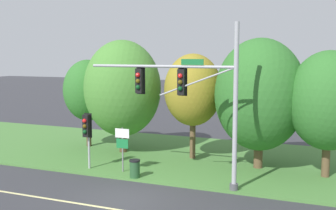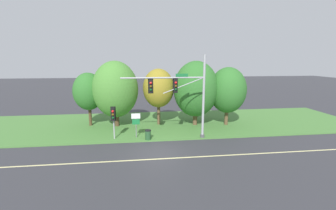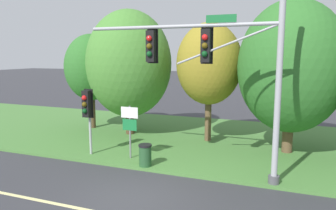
{
  "view_description": "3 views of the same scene",
  "coord_description": "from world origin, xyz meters",
  "px_view_note": "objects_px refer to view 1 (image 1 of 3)",
  "views": [
    {
      "loc": [
        8.77,
        -15.87,
        6.4
      ],
      "look_at": [
        0.59,
        4.14,
        3.76
      ],
      "focal_mm": 45.0,
      "sensor_mm": 36.0,
      "label": 1
    },
    {
      "loc": [
        -1.34,
        -16.97,
        7.35
      ],
      "look_at": [
        1.24,
        3.65,
        3.16
      ],
      "focal_mm": 24.0,
      "sensor_mm": 36.0,
      "label": 2
    },
    {
      "loc": [
        4.96,
        -9.11,
        4.75
      ],
      "look_at": [
        -0.02,
        3.68,
        2.62
      ],
      "focal_mm": 35.0,
      "sensor_mm": 36.0,
      "label": 3
    }
  ],
  "objects_px": {
    "tree_behind_signpost": "(193,90)",
    "tree_tall_centre": "(329,101)",
    "trash_bin": "(135,168)",
    "pedestrian_signal_near_kerb": "(87,129)",
    "tree_mid_verge": "(260,95)",
    "tree_nearest_road": "(88,90)",
    "traffic_signal_mast": "(194,94)",
    "tree_left_of_mast": "(123,88)",
    "route_sign_post": "(122,143)"
  },
  "relations": [
    {
      "from": "tree_behind_signpost",
      "to": "tree_tall_centre",
      "type": "height_order",
      "value": "tree_tall_centre"
    },
    {
      "from": "trash_bin",
      "to": "tree_tall_centre",
      "type": "bearing_deg",
      "value": 23.19
    },
    {
      "from": "pedestrian_signal_near_kerb",
      "to": "tree_mid_verge",
      "type": "relative_size",
      "value": 0.43
    },
    {
      "from": "pedestrian_signal_near_kerb",
      "to": "tree_tall_centre",
      "type": "height_order",
      "value": "tree_tall_centre"
    },
    {
      "from": "tree_nearest_road",
      "to": "tree_mid_verge",
      "type": "distance_m",
      "value": 11.8
    },
    {
      "from": "pedestrian_signal_near_kerb",
      "to": "traffic_signal_mast",
      "type": "bearing_deg",
      "value": -4.31
    },
    {
      "from": "pedestrian_signal_near_kerb",
      "to": "tree_behind_signpost",
      "type": "bearing_deg",
      "value": 45.02
    },
    {
      "from": "pedestrian_signal_near_kerb",
      "to": "tree_mid_verge",
      "type": "distance_m",
      "value": 9.61
    },
    {
      "from": "tree_left_of_mast",
      "to": "trash_bin",
      "type": "height_order",
      "value": "tree_left_of_mast"
    },
    {
      "from": "tree_left_of_mast",
      "to": "tree_mid_verge",
      "type": "relative_size",
      "value": 1.0
    },
    {
      "from": "traffic_signal_mast",
      "to": "tree_left_of_mast",
      "type": "distance_m",
      "value": 8.08
    },
    {
      "from": "route_sign_post",
      "to": "tree_tall_centre",
      "type": "relative_size",
      "value": 0.37
    },
    {
      "from": "tree_left_of_mast",
      "to": "tree_behind_signpost",
      "type": "xyz_separation_m",
      "value": [
        4.69,
        0.12,
        0.04
      ]
    },
    {
      "from": "route_sign_post",
      "to": "tree_left_of_mast",
      "type": "bearing_deg",
      "value": 117.87
    },
    {
      "from": "tree_nearest_road",
      "to": "trash_bin",
      "type": "relative_size",
      "value": 6.35
    },
    {
      "from": "tree_mid_verge",
      "to": "trash_bin",
      "type": "bearing_deg",
      "value": -142.04
    },
    {
      "from": "trash_bin",
      "to": "tree_mid_verge",
      "type": "bearing_deg",
      "value": 37.96
    },
    {
      "from": "tree_left_of_mast",
      "to": "tree_behind_signpost",
      "type": "distance_m",
      "value": 4.69
    },
    {
      "from": "traffic_signal_mast",
      "to": "trash_bin",
      "type": "distance_m",
      "value": 5.05
    },
    {
      "from": "tree_tall_centre",
      "to": "trash_bin",
      "type": "height_order",
      "value": "tree_tall_centre"
    },
    {
      "from": "tree_mid_verge",
      "to": "route_sign_post",
      "type": "bearing_deg",
      "value": -151.5
    },
    {
      "from": "tree_nearest_road",
      "to": "tree_tall_centre",
      "type": "xyz_separation_m",
      "value": [
        15.26,
        -1.57,
        0.1
      ]
    },
    {
      "from": "tree_left_of_mast",
      "to": "route_sign_post",
      "type": "bearing_deg",
      "value": -62.13
    },
    {
      "from": "traffic_signal_mast",
      "to": "tree_nearest_road",
      "type": "distance_m",
      "value": 10.88
    },
    {
      "from": "traffic_signal_mast",
      "to": "tree_nearest_road",
      "type": "xyz_separation_m",
      "value": [
        -9.4,
        5.46,
        -0.58
      ]
    },
    {
      "from": "route_sign_post",
      "to": "tree_nearest_road",
      "type": "xyz_separation_m",
      "value": [
        -5.16,
        4.72,
        2.25
      ]
    },
    {
      "from": "traffic_signal_mast",
      "to": "tree_left_of_mast",
      "type": "height_order",
      "value": "traffic_signal_mast"
    },
    {
      "from": "tree_tall_centre",
      "to": "tree_nearest_road",
      "type": "bearing_deg",
      "value": 174.12
    },
    {
      "from": "tree_behind_signpost",
      "to": "trash_bin",
      "type": "relative_size",
      "value": 6.79
    },
    {
      "from": "traffic_signal_mast",
      "to": "tree_behind_signpost",
      "type": "bearing_deg",
      "value": 109.17
    },
    {
      "from": "tree_tall_centre",
      "to": "traffic_signal_mast",
      "type": "bearing_deg",
      "value": -146.45
    },
    {
      "from": "tree_mid_verge",
      "to": "tree_tall_centre",
      "type": "relative_size",
      "value": 1.1
    },
    {
      "from": "route_sign_post",
      "to": "tree_behind_signpost",
      "type": "height_order",
      "value": "tree_behind_signpost"
    },
    {
      "from": "tree_mid_verge",
      "to": "tree_left_of_mast",
      "type": "bearing_deg",
      "value": 176.3
    },
    {
      "from": "traffic_signal_mast",
      "to": "tree_left_of_mast",
      "type": "xyz_separation_m",
      "value": [
        -6.43,
        4.88,
        -0.31
      ]
    },
    {
      "from": "tree_mid_verge",
      "to": "trash_bin",
      "type": "xyz_separation_m",
      "value": [
        -5.49,
        -4.29,
        -3.6
      ]
    },
    {
      "from": "tree_nearest_road",
      "to": "tree_behind_signpost",
      "type": "distance_m",
      "value": 7.68
    },
    {
      "from": "pedestrian_signal_near_kerb",
      "to": "tree_nearest_road",
      "type": "relative_size",
      "value": 0.52
    },
    {
      "from": "trash_bin",
      "to": "tree_nearest_road",
      "type": "bearing_deg",
      "value": 138.95
    },
    {
      "from": "route_sign_post",
      "to": "tree_left_of_mast",
      "type": "distance_m",
      "value": 5.32
    },
    {
      "from": "pedestrian_signal_near_kerb",
      "to": "tree_tall_centre",
      "type": "relative_size",
      "value": 0.48
    },
    {
      "from": "traffic_signal_mast",
      "to": "tree_tall_centre",
      "type": "xyz_separation_m",
      "value": [
        5.87,
        3.89,
        -0.48
      ]
    },
    {
      "from": "tree_behind_signpost",
      "to": "trash_bin",
      "type": "distance_m",
      "value": 6.34
    },
    {
      "from": "tree_left_of_mast",
      "to": "trash_bin",
      "type": "distance_m",
      "value": 6.89
    },
    {
      "from": "traffic_signal_mast",
      "to": "tree_behind_signpost",
      "type": "height_order",
      "value": "traffic_signal_mast"
    },
    {
      "from": "traffic_signal_mast",
      "to": "route_sign_post",
      "type": "xyz_separation_m",
      "value": [
        -4.24,
        0.74,
        -2.83
      ]
    },
    {
      "from": "route_sign_post",
      "to": "tree_left_of_mast",
      "type": "height_order",
      "value": "tree_left_of_mast"
    },
    {
      "from": "trash_bin",
      "to": "tree_left_of_mast",
      "type": "bearing_deg",
      "value": 123.99
    },
    {
      "from": "tree_tall_centre",
      "to": "tree_behind_signpost",
      "type": "bearing_deg",
      "value": 171.68
    },
    {
      "from": "traffic_signal_mast",
      "to": "tree_left_of_mast",
      "type": "relative_size",
      "value": 1.08
    }
  ]
}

